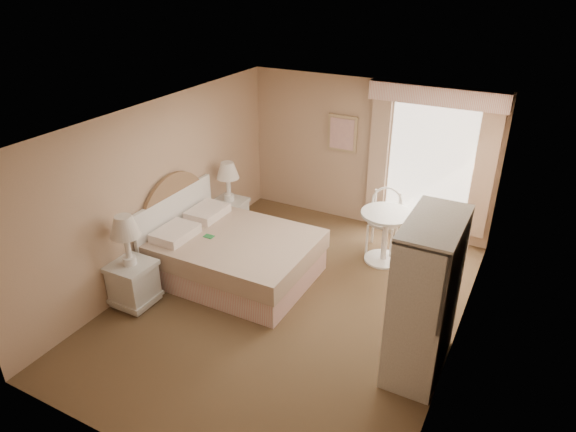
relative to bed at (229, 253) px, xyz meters
The scene contains 9 objects.
room 1.44m from the bed, 10.86° to the right, with size 4.21×5.51×2.51m.
window 3.41m from the bed, 48.40° to the left, with size 2.05×0.22×2.51m.
framed_art 2.85m from the bed, 75.07° to the left, with size 0.52×0.04×0.62m.
bed is the anchor object (origin of this frame).
nightstand_near 1.40m from the bed, 121.26° to the right, with size 0.53×0.53×1.29m.
nightstand_far 1.33m from the bed, 123.18° to the left, with size 0.51×0.51×1.24m.
round_table 2.35m from the bed, 37.51° to the left, with size 0.77×0.77×0.82m.
cafe_chair 2.48m from the bed, 45.82° to the left, with size 0.54×0.54×1.02m.
armoire 3.01m from the bed, 11.25° to the right, with size 0.55×1.11×1.84m.
Camera 1 is at (2.61, -5.04, 4.14)m, focal length 32.00 mm.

